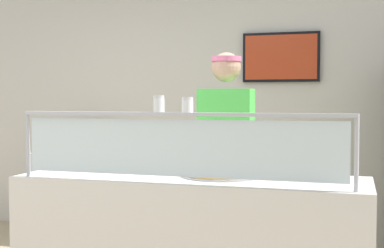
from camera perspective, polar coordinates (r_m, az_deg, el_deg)
The scene contains 9 objects.
shop_rear_unit at distance 5.45m, azimuth 6.76°, elevation 1.90°, with size 6.54×0.13×2.70m.
sneeze_guard at distance 3.04m, azimuth -1.59°, elevation -1.46°, with size 1.97×0.06×0.40m.
pizza_tray at distance 3.36m, azimuth 3.21°, elevation -5.25°, with size 0.52×0.52×0.04m.
pizza_server at distance 3.34m, azimuth 2.90°, elevation -4.91°, with size 0.07×0.28×0.01m, color #ADAFB7.
parmesan_shaker at distance 3.06m, azimuth -3.53°, elevation 2.04°, with size 0.06×0.06×0.10m.
pepper_flake_shaker at distance 3.01m, azimuth -0.48°, elevation 1.95°, with size 0.07×0.07×0.09m.
worker_figure at distance 3.86m, azimuth 3.67°, elevation -3.62°, with size 0.41×0.50×1.76m.
prep_shelf at distance 5.69m, azimuth -12.60°, elevation -7.35°, with size 0.70×0.55×0.89m, color #B7BABF.
pizza_box_stack at distance 5.62m, azimuth -12.69°, elevation -1.99°, with size 0.44×0.42×0.18m.
Camera 1 is at (2.03, -2.81, 1.43)m, focal length 50.25 mm.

